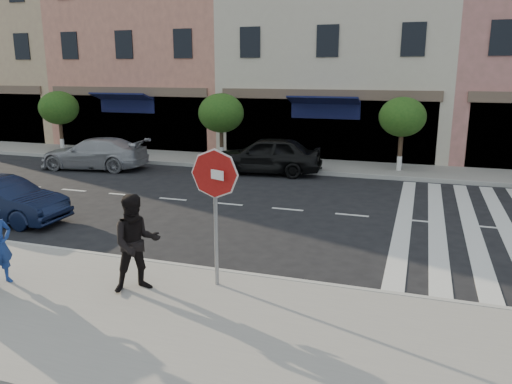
% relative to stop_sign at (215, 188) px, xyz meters
% --- Properties ---
extents(ground, '(120.00, 120.00, 0.00)m').
position_rel_stop_sign_xyz_m(ground, '(-0.23, 2.20, -2.09)').
color(ground, black).
rests_on(ground, ground).
extents(sidewalk_near, '(60.00, 4.50, 0.15)m').
position_rel_stop_sign_xyz_m(sidewalk_near, '(-0.23, -1.55, -2.02)').
color(sidewalk_near, gray).
rests_on(sidewalk_near, ground).
extents(sidewalk_far, '(60.00, 3.00, 0.15)m').
position_rel_stop_sign_xyz_m(sidewalk_far, '(-0.23, 13.20, -2.02)').
color(sidewalk_far, gray).
rests_on(sidewalk_far, ground).
extents(building_west_far, '(12.00, 9.00, 12.00)m').
position_rel_stop_sign_xyz_m(building_west_far, '(-22.23, 19.20, 3.91)').
color(building_west_far, tan).
rests_on(building_west_far, ground).
extents(building_west_mid, '(10.00, 9.00, 14.00)m').
position_rel_stop_sign_xyz_m(building_west_mid, '(-11.23, 19.20, 4.91)').
color(building_west_mid, tan).
rests_on(building_west_mid, ground).
extents(building_centre, '(11.00, 9.00, 11.00)m').
position_rel_stop_sign_xyz_m(building_centre, '(-0.73, 19.20, 3.41)').
color(building_centre, beige).
rests_on(building_centre, ground).
extents(street_tree_wa, '(2.00, 2.00, 3.05)m').
position_rel_stop_sign_xyz_m(street_tree_wa, '(-14.23, 13.00, 0.24)').
color(street_tree_wa, '#473323').
rests_on(street_tree_wa, sidewalk_far).
extents(street_tree_wb, '(2.10, 2.10, 3.06)m').
position_rel_stop_sign_xyz_m(street_tree_wb, '(-5.23, 13.00, 0.22)').
color(street_tree_wb, '#473323').
rests_on(street_tree_wb, sidewalk_far).
extents(street_tree_c, '(1.90, 1.90, 3.04)m').
position_rel_stop_sign_xyz_m(street_tree_c, '(2.77, 13.00, 0.26)').
color(street_tree_c, '#473323').
rests_on(street_tree_c, sidewalk_far).
extents(stop_sign, '(0.88, 0.40, 2.69)m').
position_rel_stop_sign_xyz_m(stop_sign, '(0.00, 0.00, 0.00)').
color(stop_sign, gray).
rests_on(stop_sign, sidewalk_near).
extents(walker, '(1.15, 1.13, 1.88)m').
position_rel_stop_sign_xyz_m(walker, '(-1.33, -0.68, -1.00)').
color(walker, black).
rests_on(walker, sidewalk_near).
extents(car_near_mid, '(3.84, 1.41, 1.26)m').
position_rel_stop_sign_xyz_m(car_near_mid, '(-7.62, 2.37, -1.46)').
color(car_near_mid, black).
rests_on(car_near_mid, ground).
extents(car_far_left, '(4.90, 2.48, 1.36)m').
position_rel_stop_sign_xyz_m(car_far_left, '(-10.00, 9.92, -1.41)').
color(car_far_left, '#98999E').
rests_on(car_far_left, ground).
extents(car_far_mid, '(4.79, 2.37, 1.57)m').
position_rel_stop_sign_xyz_m(car_far_mid, '(-2.52, 11.30, -1.31)').
color(car_far_mid, black).
rests_on(car_far_mid, ground).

